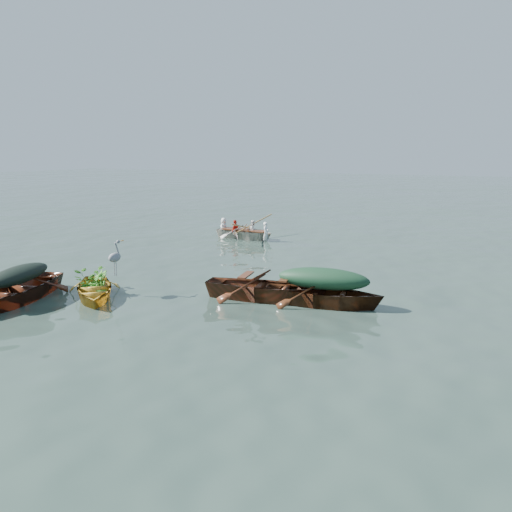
% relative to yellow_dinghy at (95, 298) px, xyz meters
% --- Properties ---
extents(ground, '(140.00, 140.00, 0.00)m').
position_rel_yellow_dinghy_xyz_m(ground, '(2.32, 0.34, 0.00)').
color(ground, '#30433A').
rests_on(ground, ground).
extents(yellow_dinghy, '(3.02, 3.10, 0.81)m').
position_rel_yellow_dinghy_xyz_m(yellow_dinghy, '(0.00, 0.00, 0.00)').
color(yellow_dinghy, gold).
rests_on(yellow_dinghy, ground).
extents(dark_covered_boat, '(2.48, 4.15, 0.99)m').
position_rel_yellow_dinghy_xyz_m(dark_covered_boat, '(-1.46, -1.00, 0.00)').
color(dark_covered_boat, '#43170F').
rests_on(dark_covered_boat, ground).
extents(green_tarp_boat, '(4.14, 1.78, 0.91)m').
position_rel_yellow_dinghy_xyz_m(green_tarp_boat, '(5.40, 1.96, 0.00)').
color(green_tarp_boat, '#452310').
rests_on(green_tarp_boat, ground).
extents(open_wooden_boat, '(4.44, 1.97, 0.99)m').
position_rel_yellow_dinghy_xyz_m(open_wooden_boat, '(3.98, 1.76, 0.00)').
color(open_wooden_boat, '#552415').
rests_on(open_wooden_boat, ground).
extents(rowed_boat, '(3.61, 1.16, 0.82)m').
position_rel_yellow_dinghy_xyz_m(rowed_boat, '(-0.60, 9.33, 0.00)').
color(rowed_boat, beige).
rests_on(rowed_boat, ground).
extents(dark_tarp_cover, '(1.36, 2.28, 0.40)m').
position_rel_yellow_dinghy_xyz_m(dark_tarp_cover, '(-1.46, -1.00, 0.69)').
color(dark_tarp_cover, black).
rests_on(dark_tarp_cover, dark_covered_boat).
extents(green_tarp_cover, '(2.28, 0.98, 0.52)m').
position_rel_yellow_dinghy_xyz_m(green_tarp_cover, '(5.40, 1.96, 0.72)').
color(green_tarp_cover, '#153521').
rests_on(green_tarp_cover, green_tarp_boat).
extents(thwart_benches, '(2.24, 1.12, 0.04)m').
position_rel_yellow_dinghy_xyz_m(thwart_benches, '(3.98, 1.76, 0.52)').
color(thwart_benches, '#472010').
rests_on(thwart_benches, open_wooden_boat).
extents(heron, '(0.48, 0.48, 0.92)m').
position_rel_yellow_dinghy_xyz_m(heron, '(0.37, 0.41, 0.86)').
color(heron, gray).
rests_on(heron, yellow_dinghy).
extents(dinghy_weeds, '(1.13, 1.14, 0.60)m').
position_rel_yellow_dinghy_xyz_m(dinghy_weeds, '(-0.36, 0.42, 0.70)').
color(dinghy_weeds, '#24691B').
rests_on(dinghy_weeds, yellow_dinghy).
extents(rowers, '(2.53, 1.03, 0.76)m').
position_rel_yellow_dinghy_xyz_m(rowers, '(-0.60, 9.33, 0.79)').
color(rowers, white).
rests_on(rowers, rowed_boat).
extents(oars, '(0.66, 2.61, 0.06)m').
position_rel_yellow_dinghy_xyz_m(oars, '(-0.60, 9.33, 0.44)').
color(oars, '#A1763D').
rests_on(oars, rowed_boat).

